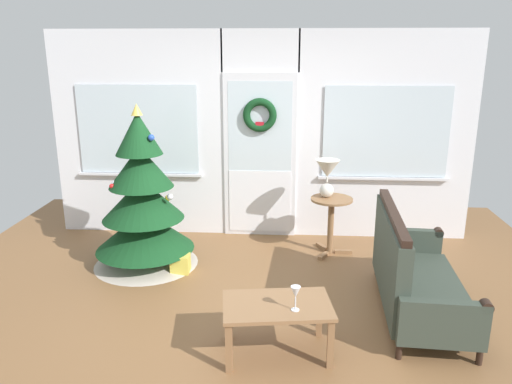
# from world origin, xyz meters

# --- Properties ---
(ground_plane) EXTENTS (6.76, 6.76, 0.00)m
(ground_plane) POSITION_xyz_m (0.00, 0.00, 0.00)
(ground_plane) COLOR brown
(back_wall_with_door) EXTENTS (5.20, 0.19, 2.55)m
(back_wall_with_door) POSITION_xyz_m (0.00, 2.08, 1.28)
(back_wall_with_door) COLOR white
(back_wall_with_door) RESTS_ON ground
(christmas_tree) EXTENTS (1.15, 1.15, 1.78)m
(christmas_tree) POSITION_xyz_m (-1.21, 1.04, 0.67)
(christmas_tree) COLOR #4C331E
(christmas_tree) RESTS_ON ground
(settee_sofa) EXTENTS (0.80, 1.67, 0.96)m
(settee_sofa) POSITION_xyz_m (1.47, 0.16, 0.38)
(settee_sofa) COLOR black
(settee_sofa) RESTS_ON ground
(side_table) EXTENTS (0.50, 0.48, 0.67)m
(side_table) POSITION_xyz_m (0.86, 1.47, 0.48)
(side_table) COLOR #8E6642
(side_table) RESTS_ON ground
(table_lamp) EXTENTS (0.28, 0.28, 0.44)m
(table_lamp) POSITION_xyz_m (0.80, 1.51, 0.96)
(table_lamp) COLOR silver
(table_lamp) RESTS_ON side_table
(coffee_table) EXTENTS (0.90, 0.63, 0.43)m
(coffee_table) POSITION_xyz_m (0.29, -0.57, 0.36)
(coffee_table) COLOR #8E6642
(coffee_table) RESTS_ON ground
(wine_glass) EXTENTS (0.08, 0.08, 0.20)m
(wine_glass) POSITION_xyz_m (0.43, -0.65, 0.57)
(wine_glass) COLOR silver
(wine_glass) RESTS_ON coffee_table
(gift_box) EXTENTS (0.19, 0.18, 0.19)m
(gift_box) POSITION_xyz_m (-0.78, 0.84, 0.10)
(gift_box) COLOR #D8C64C
(gift_box) RESTS_ON ground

